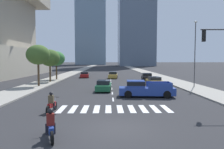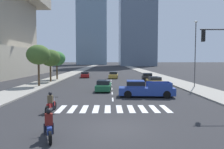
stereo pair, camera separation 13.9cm
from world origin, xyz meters
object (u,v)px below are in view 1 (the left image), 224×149
object	(u,v)px
sedan_red_2	(85,75)
street_lamp_east	(195,50)
sedan_gold_0	(155,81)
street_tree_nearest	(38,55)
sedan_black_3	(147,77)
motorcycle_trailing	(52,104)
motorcycle_lead	(50,127)
street_tree_third	(56,59)
pickup_truck	(144,89)
sedan_green_1	(104,86)
street_tree_second	(50,58)
sedan_gold_4	(113,75)

from	to	relation	value
sedan_red_2	street_lamp_east	bearing A→B (deg)	-141.28
sedan_gold_0	street_tree_nearest	world-z (taller)	street_tree_nearest
sedan_black_3	motorcycle_trailing	bearing A→B (deg)	-20.03
sedan_black_3	street_lamp_east	world-z (taller)	street_lamp_east
motorcycle_lead	street_tree_nearest	bearing A→B (deg)	-0.38
sedan_red_2	street_lamp_east	xyz separation A→B (m)	(16.96, -17.65, 4.63)
motorcycle_trailing	sedan_gold_0	bearing A→B (deg)	-29.22
sedan_red_2	street_tree_third	bearing A→B (deg)	138.00
motorcycle_lead	pickup_truck	xyz separation A→B (m)	(6.42, 11.78, 0.23)
sedan_green_1	sedan_red_2	world-z (taller)	sedan_green_1
sedan_gold_0	sedan_green_1	bearing A→B (deg)	-55.81
motorcycle_trailing	street_tree_nearest	bearing A→B (deg)	25.80
sedan_green_1	street_lamp_east	bearing A→B (deg)	-74.04
street_lamp_east	motorcycle_trailing	bearing A→B (deg)	-139.21
street_tree_third	motorcycle_trailing	bearing A→B (deg)	-77.36
sedan_green_1	street_lamp_east	world-z (taller)	street_lamp_east
sedan_red_2	motorcycle_trailing	bearing A→B (deg)	176.82
motorcycle_lead	street_tree_nearest	size ratio (longest dim) A/B	0.37
street_tree_second	sedan_red_2	bearing A→B (deg)	66.53
sedan_gold_0	street_tree_nearest	distance (m)	17.18
pickup_truck	street_tree_nearest	distance (m)	16.22
sedan_green_1	street_tree_second	xyz separation A→B (m)	(-9.21, 9.94, 3.53)
sedan_gold_0	street_tree_third	size ratio (longest dim) A/B	0.90
sedan_green_1	sedan_gold_4	world-z (taller)	sedan_gold_4
sedan_gold_4	street_tree_nearest	bearing A→B (deg)	-32.64
sedan_green_1	street_tree_second	world-z (taller)	street_tree_second
street_tree_nearest	street_tree_second	size ratio (longest dim) A/B	1.07
sedan_black_3	street_lamp_east	xyz separation A→B (m)	(4.76, -9.74, 4.56)
motorcycle_trailing	street_lamp_east	size ratio (longest dim) A/B	0.24
sedan_red_2	sedan_gold_4	xyz separation A→B (m)	(6.14, -2.11, 0.06)
pickup_truck	sedan_red_2	world-z (taller)	pickup_truck
sedan_gold_0	motorcycle_lead	bearing A→B (deg)	-25.97
sedan_green_1	pickup_truck	bearing A→B (deg)	-133.41
street_tree_nearest	street_tree_second	world-z (taller)	street_tree_nearest
sedan_green_1	street_tree_nearest	bearing A→B (deg)	69.75
sedan_black_3	motorcycle_lead	bearing A→B (deg)	-13.40
sedan_black_3	street_lamp_east	bearing A→B (deg)	31.41
sedan_gold_0	street_tree_second	world-z (taller)	street_tree_second
street_tree_second	street_lamp_east	bearing A→B (deg)	-18.16
street_lamp_east	sedan_red_2	bearing A→B (deg)	133.85
street_tree_second	street_tree_third	world-z (taller)	street_tree_second
street_lamp_east	street_tree_third	bearing A→B (deg)	151.86
motorcycle_lead	sedan_gold_4	size ratio (longest dim) A/B	0.49
sedan_black_3	street_tree_second	bearing A→B (deg)	-75.60
street_lamp_east	street_tree_second	xyz separation A→B (m)	(-21.55, 7.07, -1.07)
sedan_green_1	sedan_red_2	bearing A→B (deg)	15.53
street_tree_third	sedan_green_1	bearing A→B (deg)	-57.40
street_lamp_east	sedan_gold_4	bearing A→B (deg)	124.83
motorcycle_lead	street_tree_second	world-z (taller)	street_tree_second
street_tree_third	sedan_gold_4	bearing A→B (deg)	20.49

